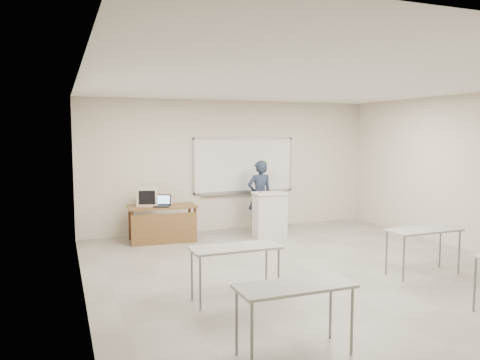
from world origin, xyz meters
name	(u,v)px	position (x,y,z in m)	size (l,w,h in m)	color
floor	(319,276)	(0.00, 0.00, -0.01)	(7.00, 8.00, 0.01)	gray
whiteboard	(244,166)	(0.30, 3.97, 1.48)	(2.48, 0.10, 1.31)	white
student_desks	(374,255)	(0.00, -1.35, 0.67)	(4.40, 2.20, 0.73)	gray
instructor_desk	(163,216)	(-1.80, 3.19, 0.54)	(1.40, 0.70, 0.75)	brown
podium	(270,215)	(0.45, 2.84, 0.49)	(0.69, 0.51, 0.97)	#B9B6B0
crt_monitor	(149,196)	(-2.05, 3.43, 0.95)	(0.43, 0.48, 0.41)	#B4AE97
laptop	(161,204)	(-1.84, 3.17, 0.81)	(0.32, 0.29, 0.24)	black
mouse	(171,204)	(-1.60, 3.35, 0.77)	(0.10, 0.07, 0.04)	#A8ABAE
keyboard	(271,193)	(0.44, 2.72, 0.99)	(0.50, 0.17, 0.03)	#B4AE97
presenter	(260,196)	(0.52, 3.52, 0.81)	(0.60, 0.39, 1.63)	black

